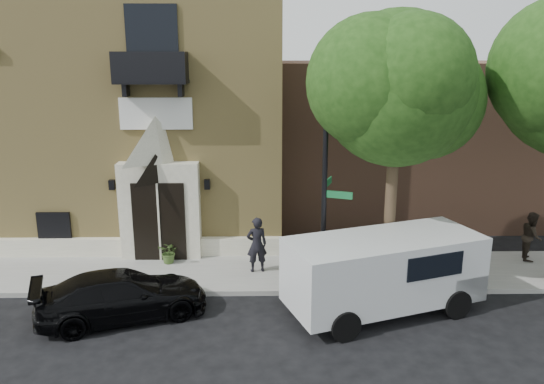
% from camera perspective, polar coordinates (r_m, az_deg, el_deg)
% --- Properties ---
extents(ground, '(120.00, 120.00, 0.00)m').
position_cam_1_polar(ground, '(15.69, -9.80, -11.02)').
color(ground, black).
rests_on(ground, ground).
extents(sidewalk, '(42.00, 3.00, 0.15)m').
position_cam_1_polar(sidewalk, '(16.89, -5.66, -8.65)').
color(sidewalk, gray).
rests_on(sidewalk, ground).
extents(church, '(12.20, 11.01, 9.30)m').
position_cam_1_polar(church, '(22.65, -14.88, 8.87)').
color(church, tan).
rests_on(church, ground).
extents(neighbour_building, '(18.00, 8.00, 6.40)m').
position_cam_1_polar(neighbour_building, '(25.14, 21.61, 5.57)').
color(neighbour_building, brown).
rests_on(neighbour_building, ground).
extents(street_tree_left, '(4.97, 4.38, 7.77)m').
position_cam_1_polar(street_tree_left, '(14.79, 13.53, 10.87)').
color(street_tree_left, '#38281C').
rests_on(street_tree_left, sidewalk).
extents(black_sedan, '(4.70, 3.13, 1.26)m').
position_cam_1_polar(black_sedan, '(14.61, -15.80, -10.65)').
color(black_sedan, black).
rests_on(black_sedan, ground).
extents(cargo_van, '(5.53, 3.65, 2.11)m').
position_cam_1_polar(cargo_van, '(14.56, 12.59, -8.18)').
color(cargo_van, silver).
rests_on(cargo_van, ground).
extents(street_sign, '(0.82, 1.05, 5.45)m').
position_cam_1_polar(street_sign, '(14.85, 5.72, -0.42)').
color(street_sign, black).
rests_on(street_sign, sidewalk).
extents(fire_hydrant, '(0.49, 0.39, 0.86)m').
position_cam_1_polar(fire_hydrant, '(16.25, 15.61, -8.22)').
color(fire_hydrant, '#A72117').
rests_on(fire_hydrant, sidewalk).
extents(dumpster, '(1.71, 1.01, 1.10)m').
position_cam_1_polar(dumpster, '(16.28, 11.35, -7.39)').
color(dumpster, '#103A1E').
rests_on(dumpster, sidewalk).
extents(planter, '(0.80, 0.75, 0.73)m').
position_cam_1_polar(planter, '(17.56, -10.99, -6.38)').
color(planter, '#45612A').
rests_on(planter, sidewalk).
extents(pedestrian_near, '(0.70, 0.53, 1.75)m').
position_cam_1_polar(pedestrian_near, '(16.45, -1.65, -5.67)').
color(pedestrian_near, black).
rests_on(pedestrian_near, sidewalk).
extents(pedestrian_far, '(0.82, 0.93, 1.61)m').
position_cam_1_polar(pedestrian_far, '(19.36, 26.12, -4.28)').
color(pedestrian_far, black).
rests_on(pedestrian_far, sidewalk).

